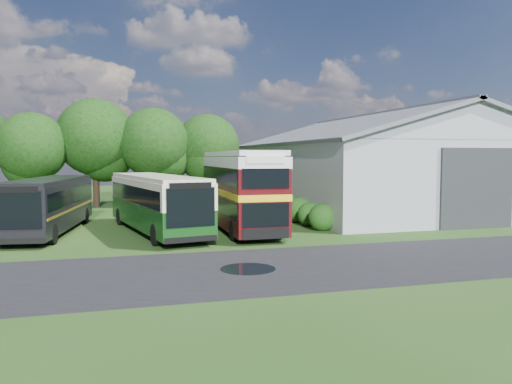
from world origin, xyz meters
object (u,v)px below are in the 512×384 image
object	(u,v)px
storage_shed	(378,160)
bus_green_single	(156,202)
bus_dark_single	(50,204)
bus_maroon_double	(241,191)

from	to	relation	value
storage_shed	bus_green_single	xyz separation A→B (m)	(-19.14, -8.20, -2.38)
storage_shed	bus_dark_single	xyz separation A→B (m)	(-25.14, -6.63, -2.47)
bus_green_single	bus_maroon_double	size ratio (longest dim) A/B	1.12
storage_shed	bus_maroon_double	bearing A→B (deg)	-148.70
bus_green_single	bus_dark_single	size ratio (longest dim) A/B	1.06
storage_shed	bus_green_single	world-z (taller)	storage_shed
storage_shed	bus_dark_single	bearing A→B (deg)	-165.23
bus_green_single	bus_maroon_double	bearing A→B (deg)	-15.32
bus_maroon_double	bus_dark_single	size ratio (longest dim) A/B	0.94
bus_maroon_double	bus_dark_single	bearing A→B (deg)	170.98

